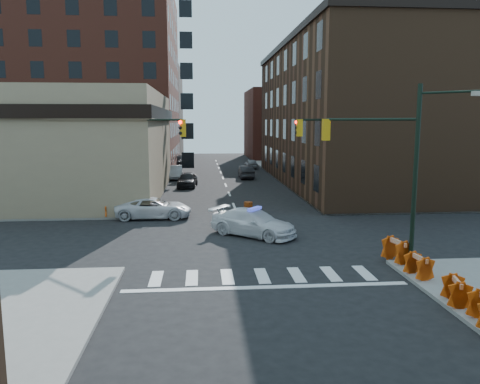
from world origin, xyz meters
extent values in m
plane|color=black|center=(0.00, 0.00, 0.00)|extent=(140.00, 140.00, 0.00)
cube|color=gray|center=(-23.00, 32.75, 0.07)|extent=(34.00, 54.50, 0.15)
cube|color=gray|center=(23.00, 32.75, 0.07)|extent=(34.00, 54.50, 0.15)
cube|color=#8C7A5B|center=(-17.00, 16.50, 4.50)|extent=(22.00, 22.00, 9.00)
cube|color=maroon|center=(-18.50, 40.00, 12.00)|extent=(25.00, 25.00, 24.00)
cube|color=#462D1C|center=(13.00, 22.50, 7.00)|extent=(14.00, 34.00, 14.00)
cube|color=#51473C|center=(-16.00, 62.00, 8.00)|extent=(20.00, 18.00, 16.00)
cube|color=maroon|center=(14.00, 58.00, 6.00)|extent=(16.00, 16.00, 12.00)
cylinder|color=black|center=(6.80, -6.30, 4.15)|extent=(0.20, 0.20, 8.00)
cylinder|color=black|center=(6.80, -6.30, 0.40)|extent=(0.44, 0.44, 0.50)
cylinder|color=black|center=(5.21, -4.71, 6.65)|extent=(3.27, 3.27, 0.12)
cube|color=#BF8C0C|center=(3.62, -3.12, 6.15)|extent=(0.35, 0.35, 1.05)
sphere|color=#FF0C05|center=(3.77, -2.96, 6.50)|extent=(0.22, 0.22, 0.22)
sphere|color=black|center=(3.77, -2.96, 6.17)|extent=(0.22, 0.22, 0.22)
sphere|color=black|center=(3.77, -2.96, 5.84)|extent=(0.22, 0.22, 0.22)
cylinder|color=black|center=(7.65, -7.15, 7.75)|extent=(1.91, 1.91, 0.10)
cylinder|color=black|center=(-6.80, 6.30, 4.15)|extent=(0.20, 0.20, 8.00)
cylinder|color=black|center=(-6.80, 6.30, 0.40)|extent=(0.44, 0.44, 0.50)
cylinder|color=black|center=(-5.21, 4.71, 6.65)|extent=(3.27, 3.27, 0.12)
cube|color=#BF8C0C|center=(-3.62, 3.12, 6.15)|extent=(0.35, 0.35, 1.05)
sphere|color=#FF0C05|center=(-3.77, 2.96, 6.50)|extent=(0.22, 0.22, 0.22)
sphere|color=black|center=(-3.77, 2.96, 6.17)|extent=(0.22, 0.22, 0.22)
sphere|color=black|center=(-3.77, 2.96, 5.84)|extent=(0.22, 0.22, 0.22)
cylinder|color=black|center=(6.80, 6.30, 4.15)|extent=(0.20, 0.20, 8.00)
cylinder|color=black|center=(6.80, 6.30, 0.40)|extent=(0.44, 0.44, 0.50)
cylinder|color=black|center=(5.21, 4.71, 6.65)|extent=(3.27, 3.27, 0.12)
cube|color=#BF8C0C|center=(3.62, 3.12, 6.15)|extent=(0.35, 0.35, 1.05)
sphere|color=#FF0C05|center=(3.46, 3.27, 6.50)|extent=(0.22, 0.22, 0.22)
sphere|color=black|center=(3.46, 3.27, 6.17)|extent=(0.22, 0.22, 0.22)
sphere|color=black|center=(3.46, 3.27, 5.84)|extent=(0.22, 0.22, 0.22)
cylinder|color=black|center=(7.50, 26.00, 1.45)|extent=(0.24, 0.24, 2.60)
sphere|color=#976016|center=(7.50, 26.00, 3.50)|extent=(3.00, 3.00, 3.00)
cylinder|color=black|center=(7.50, 34.00, 1.45)|extent=(0.24, 0.24, 2.60)
sphere|color=#976016|center=(7.50, 34.00, 3.50)|extent=(3.00, 3.00, 3.00)
imported|color=silver|center=(0.42, 0.34, 0.76)|extent=(5.40, 4.96, 1.52)
imported|color=silver|center=(-5.80, 5.80, 0.71)|extent=(5.13, 2.39, 1.42)
imported|color=black|center=(-3.90, 20.90, 0.75)|extent=(2.16, 4.55, 1.50)
imported|color=#919399|center=(-5.50, 27.72, 0.77)|extent=(1.77, 4.71, 1.54)
imported|color=black|center=(-5.50, 43.63, 0.74)|extent=(2.52, 5.27, 1.48)
imported|color=black|center=(2.68, 27.67, 0.73)|extent=(1.60, 4.44, 1.46)
imported|color=gray|center=(4.48, 38.98, 0.66)|extent=(1.76, 3.96, 1.32)
imported|color=black|center=(-7.15, 6.24, 1.11)|extent=(0.70, 0.46, 1.92)
imported|color=black|center=(-11.37, 6.16, 1.05)|extent=(1.09, 1.01, 1.81)
imported|color=black|center=(-11.05, 6.77, 0.94)|extent=(0.92, 0.93, 1.58)
cylinder|color=#E1410A|center=(0.66, 5.55, 0.54)|extent=(0.62, 0.62, 1.08)
cylinder|color=#CB4009|center=(-4.81, 6.28, 0.47)|extent=(0.61, 0.61, 0.93)
camera|label=1|loc=(-2.57, -25.91, 6.58)|focal=35.00mm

